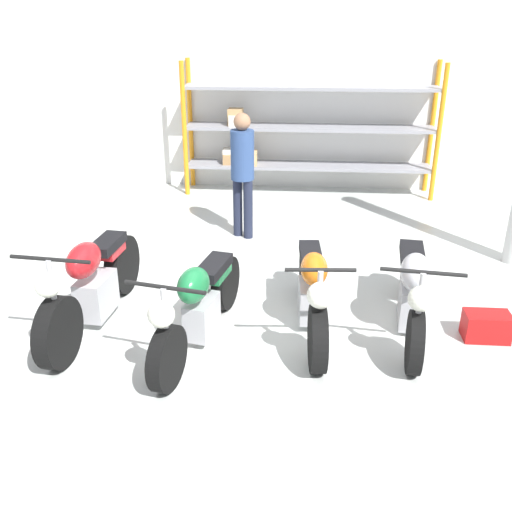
# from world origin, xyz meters

# --- Properties ---
(ground_plane) EXTENTS (30.00, 30.00, 0.00)m
(ground_plane) POSITION_xyz_m (0.00, 0.00, 0.00)
(ground_plane) COLOR silver
(back_wall) EXTENTS (30.00, 0.08, 3.60)m
(back_wall) POSITION_xyz_m (0.00, 5.22, 1.80)
(back_wall) COLOR white
(back_wall) RESTS_ON ground_plane
(shelving_rack) EXTENTS (4.27, 0.63, 2.23)m
(shelving_rack) POSITION_xyz_m (0.37, 4.85, 1.10)
(shelving_rack) COLOR orange
(shelving_rack) RESTS_ON ground_plane
(motorcycle_red) EXTENTS (0.74, 2.18, 1.06)m
(motorcycle_red) POSITION_xyz_m (-1.64, 0.11, 0.46)
(motorcycle_red) COLOR black
(motorcycle_red) RESTS_ON ground_plane
(motorcycle_green) EXTENTS (0.78, 2.07, 0.96)m
(motorcycle_green) POSITION_xyz_m (-0.50, -0.18, 0.43)
(motorcycle_green) COLOR black
(motorcycle_green) RESTS_ON ground_plane
(motorcycle_orange) EXTENTS (0.61, 2.09, 0.99)m
(motorcycle_orange) POSITION_xyz_m (0.58, 0.20, 0.43)
(motorcycle_orange) COLOR black
(motorcycle_orange) RESTS_ON ground_plane
(motorcycle_silver) EXTENTS (0.72, 2.08, 0.98)m
(motorcycle_silver) POSITION_xyz_m (1.57, 0.26, 0.45)
(motorcycle_silver) COLOR black
(motorcycle_silver) RESTS_ON ground_plane
(person_browsing) EXTENTS (0.44, 0.44, 1.74)m
(person_browsing) POSITION_xyz_m (-0.37, 2.68, 1.03)
(person_browsing) COLOR #1E2338
(person_browsing) RESTS_ON ground_plane
(toolbox) EXTENTS (0.44, 0.26, 0.28)m
(toolbox) POSITION_xyz_m (2.30, 0.13, 0.14)
(toolbox) COLOR red
(toolbox) RESTS_ON ground_plane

